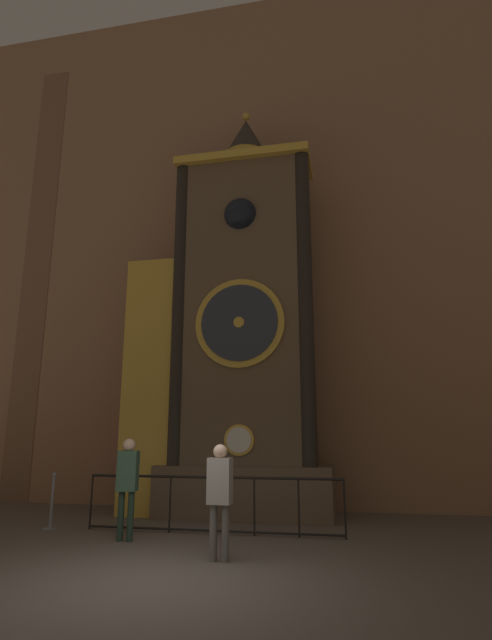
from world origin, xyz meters
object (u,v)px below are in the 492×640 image
(stanchion_post, at_px, (51,510))
(visitor_near, at_px, (128,478))
(clock_tower, at_px, (231,331))
(visitor_far, at_px, (220,490))

(stanchion_post, bearing_deg, visitor_near, -22.57)
(clock_tower, relative_size, visitor_near, 5.99)
(visitor_far, bearing_deg, stanchion_post, 157.40)
(visitor_near, height_order, visitor_far, visitor_near)
(visitor_far, distance_m, stanchion_post, 4.31)
(clock_tower, bearing_deg, stanchion_post, -144.07)
(visitor_near, xyz_separation_m, visitor_far, (1.93, -1.05, -0.06))
(clock_tower, distance_m, visitor_near, 4.51)
(clock_tower, xyz_separation_m, stanchion_post, (-3.02, -2.18, -3.88))
(clock_tower, distance_m, visitor_far, 5.24)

